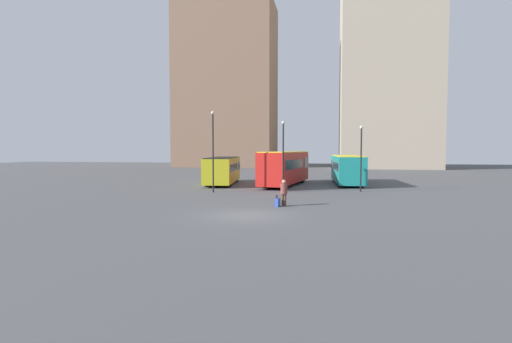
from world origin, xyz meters
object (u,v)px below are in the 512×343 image
at_px(bus_1, 285,167).
at_px(bus_2, 347,169).
at_px(lamp_post_2, 361,153).
at_px(lamp_post_0, 213,146).
at_px(traveler, 284,190).
at_px(lamp_post_1, 283,151).
at_px(suitcase, 278,202).
at_px(bus_0, 223,170).

bearing_deg(bus_1, bus_2, -59.50).
bearing_deg(lamp_post_2, lamp_post_0, -167.70).
relative_size(traveler, lamp_post_2, 0.30).
height_order(lamp_post_1, lamp_post_2, lamp_post_1).
bearing_deg(traveler, suitcase, 151.06).
height_order(bus_1, lamp_post_2, lamp_post_2).
distance_m(bus_0, bus_1, 6.42).
height_order(traveler, suitcase, traveler).
xyz_separation_m(suitcase, lamp_post_1, (-0.60, 8.46, 3.19)).
distance_m(bus_2, lamp_post_1, 10.55).
distance_m(lamp_post_1, lamp_post_2, 6.51).
xyz_separation_m(bus_2, lamp_post_0, (-11.24, -10.04, 2.27)).
relative_size(bus_0, traveler, 5.65).
relative_size(suitcase, lamp_post_1, 0.13).
xyz_separation_m(lamp_post_0, lamp_post_2, (12.01, 2.62, -0.60)).
xyz_separation_m(bus_1, suitcase, (1.09, -14.76, -1.55)).
bearing_deg(lamp_post_2, traveler, -119.94).
xyz_separation_m(bus_0, lamp_post_2, (13.27, -5.10, 1.77)).
height_order(bus_0, bus_2, bus_2).
bearing_deg(lamp_post_0, suitcase, -48.94).
distance_m(bus_1, lamp_post_2, 8.59).
xyz_separation_m(lamp_post_0, lamp_post_1, (5.64, 1.30, -0.41)).
bearing_deg(traveler, lamp_post_0, 57.65).
relative_size(bus_0, bus_1, 0.84).
bearing_deg(lamp_post_2, bus_2, 95.86).
xyz_separation_m(bus_0, suitcase, (7.51, -14.89, -1.23)).
bearing_deg(bus_2, lamp_post_2, -177.76).
bearing_deg(bus_1, bus_0, 97.39).
xyz_separation_m(bus_0, lamp_post_0, (1.26, -7.72, 2.36)).
height_order(bus_2, lamp_post_2, lamp_post_2).
bearing_deg(lamp_post_2, bus_1, 144.07).
relative_size(traveler, lamp_post_1, 0.28).
bearing_deg(bus_2, lamp_post_0, 128.14).
xyz_separation_m(bus_0, bus_2, (12.51, 2.32, 0.09)).
bearing_deg(suitcase, lamp_post_2, -17.02).
xyz_separation_m(traveler, lamp_post_1, (-0.95, 8.08, 2.47)).
relative_size(bus_1, traveler, 6.71).
xyz_separation_m(bus_1, lamp_post_0, (-5.15, -7.59, 2.05)).
xyz_separation_m(bus_0, lamp_post_1, (6.90, -6.42, 1.96)).
xyz_separation_m(suitcase, lamp_post_0, (-6.24, 7.17, 3.59)).
relative_size(traveler, lamp_post_0, 0.25).
bearing_deg(bus_1, lamp_post_2, -117.35).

